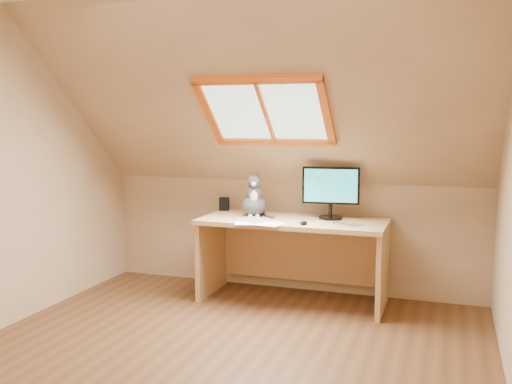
% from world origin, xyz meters
% --- Properties ---
extents(ground, '(3.50, 3.50, 0.00)m').
position_xyz_m(ground, '(0.00, 0.00, 0.00)').
color(ground, brown).
rests_on(ground, ground).
extents(room_shell, '(3.52, 3.52, 2.41)m').
position_xyz_m(room_shell, '(0.00, -0.09, 1.43)').
color(room_shell, tan).
rests_on(room_shell, ground).
extents(desk, '(1.58, 0.69, 0.72)m').
position_xyz_m(desk, '(0.14, 1.45, 0.50)').
color(desk, tan).
rests_on(desk, ground).
extents(monitor, '(0.48, 0.20, 0.44)m').
position_xyz_m(monitor, '(0.43, 1.48, 0.98)').
color(monitor, black).
rests_on(monitor, desk).
extents(cat, '(0.28, 0.31, 0.40)m').
position_xyz_m(cat, '(-0.23, 1.41, 0.86)').
color(cat, '#46403E').
rests_on(cat, desk).
extents(desk_speaker, '(0.10, 0.10, 0.12)m').
position_xyz_m(desk_speaker, '(-0.60, 1.63, 0.78)').
color(desk_speaker, black).
rests_on(desk_speaker, desk).
extents(graphics_tablet, '(0.35, 0.31, 0.01)m').
position_xyz_m(graphics_tablet, '(-0.16, 1.19, 0.73)').
color(graphics_tablet, '#B2B2B7').
rests_on(graphics_tablet, desk).
extents(mouse, '(0.07, 0.10, 0.03)m').
position_xyz_m(mouse, '(0.29, 1.15, 0.73)').
color(mouse, black).
rests_on(mouse, desk).
extents(papers, '(0.35, 0.30, 0.01)m').
position_xyz_m(papers, '(-0.06, 1.12, 0.72)').
color(papers, white).
rests_on(papers, desk).
extents(cables, '(0.51, 0.26, 0.01)m').
position_xyz_m(cables, '(0.51, 1.26, 0.72)').
color(cables, silver).
rests_on(cables, desk).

